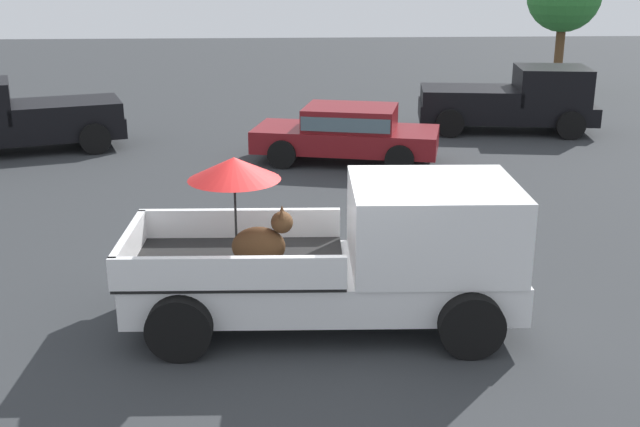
# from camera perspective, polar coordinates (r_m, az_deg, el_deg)

# --- Properties ---
(ground_plane) EXTENTS (80.00, 80.00, 0.00)m
(ground_plane) POSITION_cam_1_polar(r_m,az_deg,el_deg) (10.50, 0.27, -7.86)
(ground_plane) COLOR #2D3033
(pickup_truck_main) EXTENTS (5.11, 2.38, 2.30)m
(pickup_truck_main) POSITION_cam_1_polar(r_m,az_deg,el_deg) (10.13, 2.81, -2.93)
(pickup_truck_main) COLOR black
(pickup_truck_main) RESTS_ON ground
(pickup_truck_red) EXTENTS (5.01, 2.69, 1.80)m
(pickup_truck_red) POSITION_cam_1_polar(r_m,az_deg,el_deg) (22.60, 13.96, 8.03)
(pickup_truck_red) COLOR black
(pickup_truck_red) RESTS_ON ground
(pickup_truck_far) EXTENTS (5.12, 3.28, 1.80)m
(pickup_truck_far) POSITION_cam_1_polar(r_m,az_deg,el_deg) (20.93, -21.41, 6.56)
(pickup_truck_far) COLOR black
(pickup_truck_far) RESTS_ON ground
(parked_sedan_near) EXTENTS (4.59, 2.73, 1.33)m
(parked_sedan_near) POSITION_cam_1_polar(r_m,az_deg,el_deg) (18.53, 2.04, 6.03)
(parked_sedan_near) COLOR black
(parked_sedan_near) RESTS_ON ground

